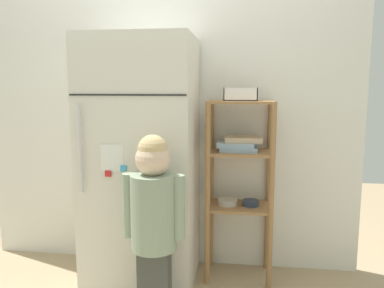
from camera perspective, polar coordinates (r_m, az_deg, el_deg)
ground_plane at (r=2.75m, az=-4.95°, el=-19.83°), size 6.00×6.00×0.00m
kitchen_wall_back at (r=2.77m, az=-3.71°, el=3.42°), size 2.74×0.03×2.12m
refrigerator at (r=2.52m, az=-7.55°, el=-2.87°), size 0.70×0.62×1.62m
child_standing at (r=2.09m, az=-5.78°, el=-10.02°), size 0.34×0.25×1.06m
pantry_shelf_unit at (r=2.57m, az=7.12°, el=-3.57°), size 0.44×0.31×1.22m
fruit_bin at (r=2.51m, az=7.33°, el=7.32°), size 0.22×0.14×0.08m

